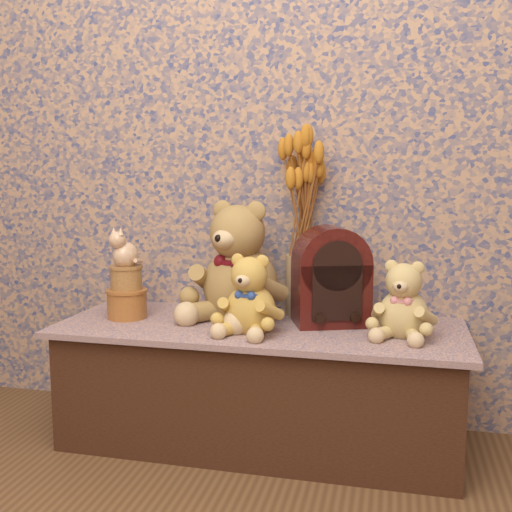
{
  "coord_description": "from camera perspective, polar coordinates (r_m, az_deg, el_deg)",
  "views": [
    {
      "loc": [
        0.44,
        -0.66,
        0.92
      ],
      "look_at": [
        0.0,
        1.2,
        0.65
      ],
      "focal_mm": 42.1,
      "sensor_mm": 36.0,
      "label": 1
    }
  ],
  "objects": [
    {
      "name": "biscuit_tin_lower",
      "position": [
        2.16,
        -12.15,
        -4.48
      ],
      "size": [
        0.16,
        0.16,
        0.1
      ],
      "primitive_type": "cylinder",
      "rotation": [
        0.0,
        0.0,
        0.17
      ],
      "color": "#AC9032",
      "rests_on": "display_shelf"
    },
    {
      "name": "cathedral_radio",
      "position": [
        2.02,
        7.11,
        -1.84
      ],
      "size": [
        0.28,
        0.24,
        0.33
      ],
      "primitive_type": null,
      "rotation": [
        0.0,
        0.0,
        0.35
      ],
      "color": "#350D09",
      "rests_on": "display_shelf"
    },
    {
      "name": "cat_figurine",
      "position": [
        2.12,
        -12.31,
        0.88
      ],
      "size": [
        0.14,
        0.14,
        0.14
      ],
      "primitive_type": null,
      "rotation": [
        0.0,
        0.0,
        -0.42
      ],
      "color": "silver",
      "rests_on": "biscuit_tin_upper"
    },
    {
      "name": "teddy_large",
      "position": [
        2.08,
        -1.46,
        0.04
      ],
      "size": [
        0.47,
        0.51,
        0.44
      ],
      "primitive_type": null,
      "rotation": [
        0.0,
        0.0,
        -0.33
      ],
      "color": "#A07C3E",
      "rests_on": "display_shelf"
    },
    {
      "name": "teddy_medium",
      "position": [
        1.91,
        -0.51,
        -3.27
      ],
      "size": [
        0.25,
        0.29,
        0.27
      ],
      "primitive_type": null,
      "rotation": [
        0.0,
        0.0,
        -0.16
      ],
      "color": "#B38E32",
      "rests_on": "display_shelf"
    },
    {
      "name": "ceramic_vase",
      "position": [
        2.15,
        4.57,
        -2.75
      ],
      "size": [
        0.15,
        0.15,
        0.22
      ],
      "primitive_type": "cylinder",
      "rotation": [
        0.0,
        0.0,
        0.13
      ],
      "color": "tan",
      "rests_on": "display_shelf"
    },
    {
      "name": "display_shelf",
      "position": [
        2.09,
        0.33,
        -12.02
      ],
      "size": [
        1.35,
        0.53,
        0.41
      ],
      "primitive_type": "cube",
      "color": "navy",
      "rests_on": "ground"
    },
    {
      "name": "biscuit_tin_upper",
      "position": [
        2.14,
        -12.23,
        -2.08
      ],
      "size": [
        0.12,
        0.12,
        0.08
      ],
      "primitive_type": "cylinder",
      "rotation": [
        0.0,
        0.0,
        -0.08
      ],
      "color": "tan",
      "rests_on": "biscuit_tin_lower"
    },
    {
      "name": "teddy_small",
      "position": [
        1.92,
        13.88,
        -3.69
      ],
      "size": [
        0.25,
        0.28,
        0.26
      ],
      "primitive_type": null,
      "rotation": [
        0.0,
        0.0,
        -0.2
      ],
      "color": "#D6BA65",
      "rests_on": "display_shelf"
    },
    {
      "name": "dried_stalks",
      "position": [
        2.12,
        4.67,
        6.21
      ],
      "size": [
        0.31,
        0.31,
        0.45
      ],
      "primitive_type": null,
      "rotation": [
        0.0,
        0.0,
        0.38
      ],
      "color": "#BF711E",
      "rests_on": "ceramic_vase"
    }
  ]
}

